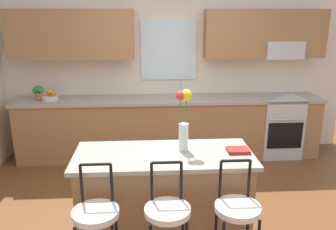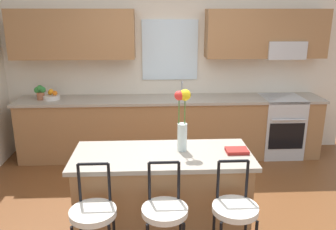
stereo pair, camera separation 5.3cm
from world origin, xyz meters
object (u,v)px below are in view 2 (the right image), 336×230
at_px(cookbook, 237,151).
at_px(fruit_bowl_oranges, 52,96).
at_px(bar_stool_near, 94,218).
at_px(bar_stool_far, 235,214).
at_px(potted_plant_small, 40,92).
at_px(flower_vase, 182,119).
at_px(kitchen_island, 162,198).
at_px(bar_stool_middle, 165,216).
at_px(oven_range, 280,126).

distance_m(cookbook, fruit_bowl_oranges, 3.08).
relative_size(bar_stool_near, bar_stool_far, 1.00).
bearing_deg(cookbook, potted_plant_small, 138.70).
distance_m(bar_stool_near, fruit_bowl_oranges, 2.88).
xyz_separation_m(bar_stool_near, flower_vase, (0.74, 0.63, 0.60)).
height_order(kitchen_island, flower_vase, flower_vase).
bearing_deg(bar_stool_middle, oven_range, 54.50).
relative_size(kitchen_island, fruit_bowl_oranges, 6.80).
relative_size(kitchen_island, bar_stool_near, 1.57).
bearing_deg(bar_stool_near, flower_vase, 40.66).
height_order(bar_stool_far, potted_plant_small, potted_plant_small).
relative_size(bar_stool_near, bar_stool_middle, 1.00).
bearing_deg(flower_vase, bar_stool_middle, -106.50).
bearing_deg(potted_plant_small, bar_stool_far, -49.66).
bearing_deg(potted_plant_small, flower_vase, -46.91).
relative_size(bar_stool_far, fruit_bowl_oranges, 4.34).
xyz_separation_m(bar_stool_middle, flower_vase, (0.19, 0.63, 0.60)).
relative_size(oven_range, potted_plant_small, 4.25).
bearing_deg(bar_stool_near, bar_stool_far, 0.00).
height_order(bar_stool_near, flower_vase, flower_vase).
bearing_deg(flower_vase, cookbook, -8.53).
xyz_separation_m(oven_range, potted_plant_small, (-3.61, 0.03, 0.58)).
relative_size(fruit_bowl_oranges, potted_plant_small, 1.11).
bearing_deg(bar_stool_middle, kitchen_island, 90.00).
bearing_deg(kitchen_island, flower_vase, 20.98).
bearing_deg(oven_range, bar_stool_far, -116.82).
relative_size(oven_range, bar_stool_near, 0.88).
bearing_deg(oven_range, cookbook, -119.94).
xyz_separation_m(bar_stool_near, potted_plant_small, (-1.17, 2.67, 0.40)).
height_order(bar_stool_near, cookbook, bar_stool_near).
xyz_separation_m(bar_stool_near, bar_stool_middle, (0.55, 0.00, 0.00)).
height_order(bar_stool_far, flower_vase, flower_vase).
relative_size(flower_vase, cookbook, 2.90).
bearing_deg(bar_stool_middle, potted_plant_small, 122.76).
bearing_deg(oven_range, bar_stool_middle, -125.50).
height_order(bar_stool_near, bar_stool_far, same).
bearing_deg(fruit_bowl_oranges, cookbook, -43.32).
distance_m(kitchen_island, bar_stool_near, 0.80).
height_order(oven_range, flower_vase, flower_vase).
xyz_separation_m(bar_stool_near, cookbook, (1.24, 0.56, 0.30)).
xyz_separation_m(bar_stool_far, cookbook, (0.14, 0.56, 0.30)).
height_order(kitchen_island, bar_stool_middle, bar_stool_middle).
relative_size(kitchen_island, bar_stool_middle, 1.57).
bearing_deg(bar_stool_near, kitchen_island, 45.60).
bearing_deg(oven_range, fruit_bowl_oranges, 179.53).
bearing_deg(potted_plant_small, cookbook, -41.30).
xyz_separation_m(bar_stool_middle, fruit_bowl_oranges, (-1.56, 2.67, 0.33)).
bearing_deg(bar_stool_middle, flower_vase, 73.50).
xyz_separation_m(oven_range, kitchen_island, (-1.89, -2.08, 0.00)).
bearing_deg(kitchen_island, bar_stool_far, -45.60).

